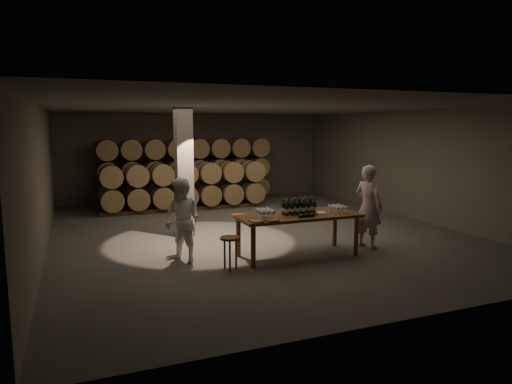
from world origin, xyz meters
name	(u,v)px	position (x,y,z in m)	size (l,w,h in m)	color
room	(184,173)	(-1.80, 0.20, 1.60)	(12.00, 12.00, 12.00)	#54514E
tasting_table	(298,219)	(0.00, -2.50, 0.80)	(2.60, 1.10, 0.90)	brown
barrel_stack_back	(187,170)	(-0.57, 5.20, 1.20)	(6.26, 0.95, 2.31)	brown
barrel_stack_front	(185,185)	(-0.96, 3.80, 0.83)	(5.48, 0.95, 1.57)	brown
bottle_cluster	(299,208)	(0.04, -2.48, 1.02)	(0.74, 0.24, 0.35)	black
lying_bottles	(307,215)	(0.02, -2.85, 0.94)	(0.45, 0.07, 0.07)	black
glass_cluster_left	(265,211)	(-0.79, -2.61, 1.03)	(0.31, 0.42, 0.19)	silver
glass_cluster_right	(338,207)	(0.90, -2.62, 1.01)	(0.30, 0.41, 0.16)	silver
plate	(320,213)	(0.51, -2.54, 0.91)	(0.29, 0.29, 0.02)	white
notebook_near	(272,220)	(-0.79, -2.95, 0.92)	(0.23, 0.18, 0.03)	brown
notebook_corner	(256,221)	(-1.09, -2.86, 0.91)	(0.23, 0.29, 0.03)	brown
pen	(277,220)	(-0.67, -2.91, 0.91)	(0.01, 0.01, 0.14)	black
stool	(230,243)	(-1.63, -2.87, 0.52)	(0.38, 0.38, 0.64)	brown
person_man	(368,207)	(1.78, -2.49, 0.95)	(0.69, 0.45, 1.89)	beige
person_woman	(182,221)	(-2.37, -2.05, 0.86)	(0.84, 0.65, 1.72)	white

